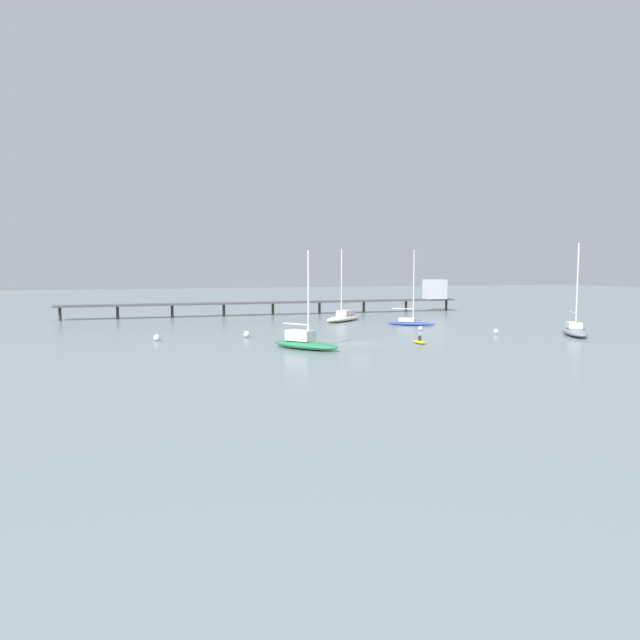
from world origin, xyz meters
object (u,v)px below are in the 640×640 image
pier (344,297)px  mooring_buoy_near (420,328)px  mooring_buoy_far (496,331)px  mooring_buoy_inner (247,334)px  sailboat_gray (575,330)px  dinghy_yellow (420,342)px  sailboat_cream (343,317)px  sailboat_green (304,342)px  sailboat_blue (410,321)px  mooring_buoy_outer (157,338)px

pier → mooring_buoy_near: (-0.72, -33.35, -2.90)m
mooring_buoy_far → mooring_buoy_inner: 33.21m
sailboat_gray → dinghy_yellow: bearing=-177.5°
sailboat_cream → sailboat_green: bearing=-117.4°
sailboat_cream → mooring_buoy_inner: size_ratio=14.41×
sailboat_green → pier: bearing=64.9°
dinghy_yellow → mooring_buoy_inner: dinghy_yellow is taller
sailboat_green → sailboat_blue: sailboat_blue is taller
mooring_buoy_near → sailboat_cream: bearing=107.1°
mooring_buoy_near → sailboat_blue: bearing=74.1°
pier → dinghy_yellow: (-7.47, -45.99, -3.01)m
sailboat_cream → sailboat_blue: sailboat_cream is taller
mooring_buoy_inner → sailboat_cream: bearing=42.0°
sailboat_gray → sailboat_blue: (-14.36, 19.00, -0.03)m
sailboat_cream → mooring_buoy_outer: (-30.75, -17.83, -0.34)m
sailboat_gray → mooring_buoy_far: (-8.86, 4.57, -0.38)m
sailboat_gray → dinghy_yellow: sailboat_gray is taller
sailboat_green → mooring_buoy_inner: bearing=107.4°
sailboat_green → dinghy_yellow: size_ratio=4.13×
dinghy_yellow → mooring_buoy_far: dinghy_yellow is taller
mooring_buoy_outer → sailboat_cream: bearing=30.1°
sailboat_cream → mooring_buoy_inner: 26.44m
sailboat_green → sailboat_cream: bearing=62.6°
dinghy_yellow → sailboat_blue: bearing=66.1°
sailboat_gray → mooring_buoy_inner: 42.89m
sailboat_blue → dinghy_yellow: (-8.85, -20.01, -0.50)m
sailboat_blue → dinghy_yellow: bearing=-113.9°
pier → mooring_buoy_near: size_ratio=119.11×
dinghy_yellow → mooring_buoy_near: size_ratio=4.08×
sailboat_gray → mooring_buoy_far: bearing=152.7°
mooring_buoy_far → mooring_buoy_outer: 44.12m
sailboat_cream → mooring_buoy_near: 18.03m
mooring_buoy_inner → pier: bearing=52.8°
pier → sailboat_gray: sailboat_gray is taller
mooring_buoy_near → mooring_buoy_inner: size_ratio=0.77×
dinghy_yellow → sailboat_gray: bearing=2.5°
pier → sailboat_green: (-21.72, -46.36, -2.42)m
sailboat_cream → mooring_buoy_inner: bearing=-138.0°
dinghy_yellow → mooring_buoy_outer: (-29.29, 12.04, 0.18)m
dinghy_yellow → mooring_buoy_far: bearing=21.3°
pier → dinghy_yellow: pier is taller
sailboat_cream → dinghy_yellow: bearing=-92.8°
sailboat_blue → mooring_buoy_near: 7.67m
sailboat_cream → mooring_buoy_inner: sailboat_cream is taller
pier → sailboat_cream: (-6.01, -16.12, -2.48)m
mooring_buoy_near → pier: bearing=88.8°
mooring_buoy_near → mooring_buoy_outer: 36.05m
mooring_buoy_near → mooring_buoy_inner: (-24.95, -0.44, 0.10)m
pier → mooring_buoy_far: 41.09m
pier → sailboat_cream: 17.38m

